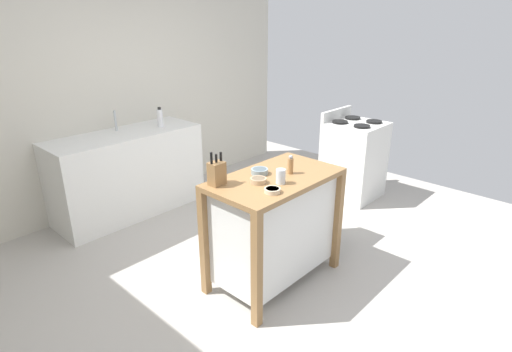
% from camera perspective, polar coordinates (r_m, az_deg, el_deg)
% --- Properties ---
extents(ground_plane, '(5.90, 5.90, 0.00)m').
position_cam_1_polar(ground_plane, '(3.61, 2.05, -13.21)').
color(ground_plane, '#ADA8A0').
rests_on(ground_plane, ground).
extents(wall_back, '(4.90, 0.10, 2.60)m').
position_cam_1_polar(wall_back, '(4.83, -18.92, 11.34)').
color(wall_back, beige).
rests_on(wall_back, ground).
extents(kitchen_island, '(1.06, 0.60, 0.92)m').
position_cam_1_polar(kitchen_island, '(3.27, 2.59, -6.68)').
color(kitchen_island, olive).
rests_on(kitchen_island, ground).
extents(knife_block, '(0.11, 0.09, 0.25)m').
position_cam_1_polar(knife_block, '(2.92, -5.50, 0.42)').
color(knife_block, olive).
rests_on(knife_block, kitchen_island).
extents(bowl_ceramic_small, '(0.12, 0.12, 0.04)m').
position_cam_1_polar(bowl_ceramic_small, '(2.97, 0.33, -0.60)').
color(bowl_ceramic_small, tan).
rests_on(bowl_ceramic_small, kitchen_island).
extents(bowl_ceramic_wide, '(0.13, 0.13, 0.04)m').
position_cam_1_polar(bowl_ceramic_wide, '(3.13, 0.51, 0.68)').
color(bowl_ceramic_wide, gray).
rests_on(bowl_ceramic_wide, kitchen_island).
extents(bowl_stoneware_deep, '(0.11, 0.11, 0.03)m').
position_cam_1_polar(bowl_stoneware_deep, '(2.81, 2.30, -2.00)').
color(bowl_stoneware_deep, beige).
rests_on(bowl_stoneware_deep, kitchen_island).
extents(drinking_cup, '(0.07, 0.07, 0.11)m').
position_cam_1_polar(drinking_cup, '(2.95, 3.48, -0.06)').
color(drinking_cup, silver).
rests_on(drinking_cup, kitchen_island).
extents(pepper_grinder, '(0.04, 0.04, 0.15)m').
position_cam_1_polar(pepper_grinder, '(3.14, 4.84, 1.54)').
color(pepper_grinder, '#9E7042').
rests_on(pepper_grinder, kitchen_island).
extents(trash_bin, '(0.36, 0.28, 0.63)m').
position_cam_1_polar(trash_bin, '(3.95, 8.92, -4.88)').
color(trash_bin, gray).
rests_on(trash_bin, ground).
extents(sink_counter, '(1.60, 0.60, 0.91)m').
position_cam_1_polar(sink_counter, '(4.66, -17.38, 0.38)').
color(sink_counter, silver).
rests_on(sink_counter, ground).
extents(sink_faucet, '(0.02, 0.02, 0.22)m').
position_cam_1_polar(sink_faucet, '(4.62, -19.03, 7.30)').
color(sink_faucet, '#B7BCC1').
rests_on(sink_faucet, sink_counter).
extents(bottle_hand_soap, '(0.06, 0.06, 0.22)m').
position_cam_1_polar(bottle_hand_soap, '(4.67, -13.25, 7.93)').
color(bottle_hand_soap, white).
rests_on(bottle_hand_soap, sink_counter).
extents(stove, '(0.60, 0.60, 1.03)m').
position_cam_1_polar(stove, '(5.00, 13.45, 2.29)').
color(stove, silver).
rests_on(stove, ground).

